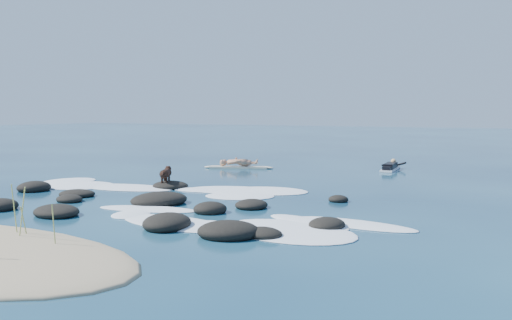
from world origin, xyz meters
The scene contains 6 objects.
ground centered at (0.00, 0.00, 0.00)m, with size 160.00×160.00×0.00m, color #0A2642.
reef_rocks centered at (-0.19, -2.48, 0.10)m, with size 13.63×7.28×0.47m.
breaking_foam centered at (0.46, -0.55, 0.01)m, with size 15.19×8.35×0.12m.
standing_surfer_rig centered at (-2.94, 8.64, 0.76)m, with size 3.27×1.50×1.92m.
paddling_surfer_rig centered at (3.73, 11.20, 0.16)m, with size 1.20×2.68×0.46m.
dog centered at (-1.83, 1.37, 0.53)m, with size 0.66×1.17×0.80m.
Camera 1 is at (10.41, -15.06, 2.78)m, focal length 40.00 mm.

